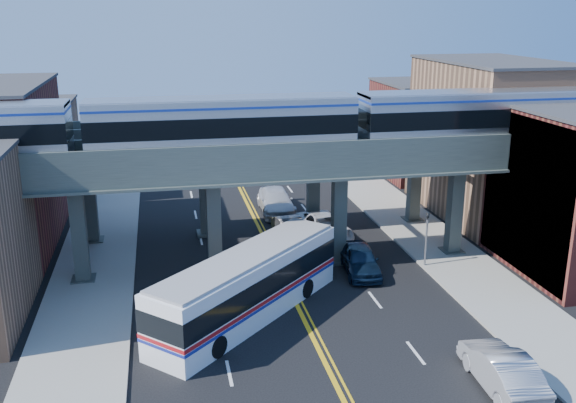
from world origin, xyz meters
The scene contains 18 objects.
ground centered at (0.00, 0.00, 0.00)m, with size 120.00×120.00×0.00m, color black.
sidewalk_west centered at (-11.50, 10.00, 0.08)m, with size 5.00×70.00×0.16m, color gray.
sidewalk_east centered at (11.50, 10.00, 0.08)m, with size 5.00×70.00×0.16m, color gray.
building_west_c centered at (-18.50, 29.00, 4.00)m, with size 8.00×10.00×8.00m, color #966A4E.
building_east_b centered at (18.50, 16.00, 6.00)m, with size 8.00×14.00×12.00m, color #966A4E.
building_east_c centered at (18.50, 29.00, 4.50)m, with size 8.00×10.00×9.00m, color maroon.
mural_panel centered at (14.55, 4.00, 4.75)m, with size 0.10×9.50×9.50m, color teal.
elevated_viaduct_near centered at (0.00, 8.00, 6.47)m, with size 52.00×3.60×7.40m.
elevated_viaduct_far centered at (0.00, 15.00, 6.47)m, with size 52.00×3.60×7.40m.
transit_train centered at (-3.28, 8.00, 9.33)m, with size 48.90×3.07×3.58m.
stop_sign centered at (0.30, 3.00, 1.76)m, with size 0.76×0.09×2.63m.
traffic_signal centered at (9.20, 6.00, 2.30)m, with size 0.15×0.18×4.10m.
transit_bus centered at (-2.82, 1.47, 1.76)m, with size 11.47×11.49×3.43m.
car_lane_a centered at (4.88, 6.01, 0.87)m, with size 2.07×5.13×1.75m, color #0D1C32.
car_lane_b centered at (1.80, 12.50, 0.80)m, with size 1.70×4.87×1.60m, color #313133.
car_lane_c centered at (4.27, 12.72, 0.84)m, with size 2.80×6.06×1.68m, color silver.
car_lane_d centered at (1.99, 19.41, 0.93)m, with size 2.60×6.39×1.86m, color silver.
car_parked_curb centered at (6.97, -7.54, 0.90)m, with size 1.90×5.44×1.79m, color #A4A4A8.
Camera 1 is at (-6.99, -29.67, 15.83)m, focal length 40.00 mm.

